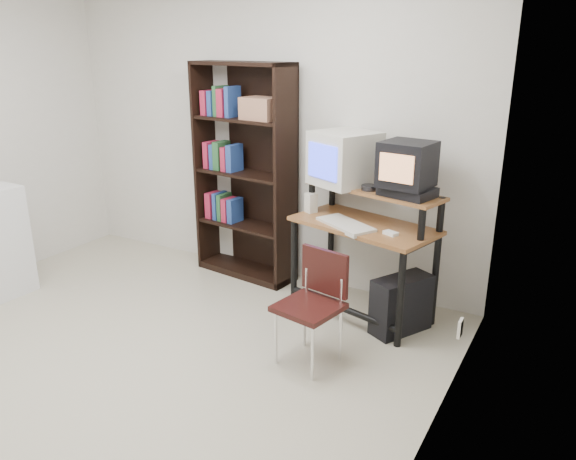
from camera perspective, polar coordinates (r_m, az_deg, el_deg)
The scene contains 16 objects.
floor at distance 3.92m, azimuth -18.47°, elevation -13.60°, with size 4.00×4.00×0.01m, color #B8B199.
back_wall at distance 4.93m, azimuth -2.71°, elevation 10.19°, with size 4.00×0.01×2.60m, color beige.
right_wall at distance 2.33m, azimuth 13.36°, elevation 0.10°, with size 0.01×4.00×2.60m, color beige.
computer_desk at distance 4.25m, azimuth 7.81°, elevation -0.08°, with size 1.18×0.79×0.98m.
crt_monitor at distance 4.34m, azimuth 5.76°, elevation 7.25°, with size 0.57×0.57×0.41m.
vcr at distance 4.06m, azimuth 12.03°, elevation 3.77°, with size 0.36×0.26×0.08m, color black.
crt_tv at distance 4.02m, azimuth 12.00°, elevation 6.55°, with size 0.38×0.37×0.32m.
cd_spindle at distance 4.18m, azimuth 8.26°, elevation 4.19°, with size 0.12×0.12×0.05m, color #26262B.
keyboard at distance 4.15m, azimuth 5.87°, elevation 0.48°, with size 0.47×0.21×0.04m, color beige.
mousepad at distance 3.99m, azimuth 10.15°, elevation -0.65°, with size 0.22×0.18×0.01m, color black.
mouse at distance 3.99m, azimuth 10.38°, elevation -0.38°, with size 0.10×0.06×0.03m, color white.
desk_speaker at distance 4.44m, azimuth 2.36°, elevation 2.69°, with size 0.08×0.07×0.17m, color beige.
pc_tower at distance 4.19m, azimuth 11.44°, elevation -7.43°, with size 0.20×0.45×0.42m, color black.
school_chair at distance 3.66m, azimuth 2.72°, elevation -6.75°, with size 0.44×0.44×0.75m.
bookshelf at distance 4.92m, azimuth -4.30°, elevation 6.04°, with size 0.96×0.42×1.87m.
wall_outlet at distance 3.76m, azimuth 17.09°, elevation -9.51°, with size 0.02×0.08×0.12m, color beige.
Camera 1 is at (2.58, -2.14, 2.02)m, focal length 35.00 mm.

